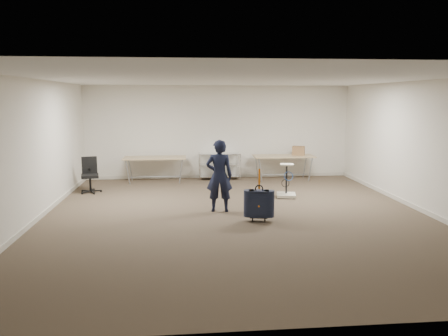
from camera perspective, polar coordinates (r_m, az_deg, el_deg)
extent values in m
plane|color=#403427|center=(9.12, 1.64, -6.31)|extent=(9.00, 9.00, 0.00)
plane|color=silver|center=(13.30, -0.73, 4.71)|extent=(8.00, 0.00, 8.00)
plane|color=silver|center=(4.48, 8.87, -4.23)|extent=(8.00, 0.00, 8.00)
plane|color=silver|center=(9.25, -23.75, 1.99)|extent=(0.00, 9.00, 9.00)
plane|color=silver|center=(10.15, 24.73, 2.49)|extent=(0.00, 9.00, 9.00)
plane|color=silver|center=(8.79, 1.73, 11.56)|extent=(8.00, 8.00, 0.00)
cube|color=beige|center=(13.47, -0.71, -1.03)|extent=(8.00, 0.02, 0.10)
cube|color=beige|center=(9.49, -23.17, -6.12)|extent=(0.02, 9.00, 0.10)
cube|color=beige|center=(10.37, 24.18, -4.93)|extent=(0.02, 9.00, 0.10)
cube|color=tan|center=(12.81, -9.02, 1.33)|extent=(1.80, 0.75, 0.03)
cylinder|color=#94979C|center=(12.90, -8.96, -1.15)|extent=(1.50, 0.02, 0.02)
cylinder|color=#94979C|center=(12.64, -12.45, -0.55)|extent=(0.13, 0.04, 0.69)
cylinder|color=#94979C|center=(12.54, -5.64, -0.45)|extent=(0.13, 0.04, 0.69)
cylinder|color=#94979C|center=(13.23, -12.14, -0.12)|extent=(0.13, 0.04, 0.69)
cylinder|color=#94979C|center=(13.13, -5.63, -0.02)|extent=(0.13, 0.04, 0.69)
cube|color=tan|center=(13.13, 7.77, 1.55)|extent=(1.80, 0.75, 0.03)
cylinder|color=#94979C|center=(13.22, 7.72, -0.87)|extent=(1.50, 0.02, 0.02)
cylinder|color=#94979C|center=(12.74, 4.76, -0.29)|extent=(0.13, 0.04, 0.69)
cylinder|color=#94979C|center=(13.09, 11.24, -0.18)|extent=(0.13, 0.04, 0.69)
cylinder|color=#94979C|center=(13.32, 4.31, 0.13)|extent=(0.13, 0.04, 0.69)
cylinder|color=#94979C|center=(13.66, 10.52, 0.22)|extent=(0.13, 0.04, 0.69)
cylinder|color=silver|center=(12.86, -3.19, 0.06)|extent=(0.02, 0.02, 0.80)
cylinder|color=silver|center=(12.97, 2.12, 0.14)|extent=(0.02, 0.02, 0.80)
cylinder|color=silver|center=(13.31, -3.27, 0.36)|extent=(0.02, 0.02, 0.80)
cylinder|color=silver|center=(13.41, 1.86, 0.44)|extent=(0.02, 0.02, 0.80)
cube|color=silver|center=(13.17, -0.61, -1.04)|extent=(1.20, 0.45, 0.02)
cube|color=silver|center=(13.11, -0.61, 0.47)|extent=(1.20, 0.45, 0.02)
cube|color=silver|center=(13.07, -0.61, 1.90)|extent=(1.20, 0.45, 0.01)
imported|color=black|center=(9.33, -0.63, -1.03)|extent=(0.60, 0.42, 1.56)
cube|color=black|center=(8.67, 4.59, -4.64)|extent=(0.42, 0.29, 0.53)
cube|color=black|center=(8.76, 4.57, -6.38)|extent=(0.37, 0.22, 0.03)
cylinder|color=black|center=(8.76, 3.76, -6.72)|extent=(0.04, 0.07, 0.07)
cylinder|color=black|center=(8.76, 5.36, -6.75)|extent=(0.04, 0.07, 0.07)
torus|color=black|center=(8.61, 4.61, -2.73)|extent=(0.17, 0.06, 0.17)
cube|color=orange|center=(8.59, 4.63, -1.44)|extent=(0.04, 0.01, 0.41)
cylinder|color=black|center=(11.85, -17.02, -2.89)|extent=(0.56, 0.56, 0.08)
cylinder|color=black|center=(11.81, -17.06, -1.98)|extent=(0.06, 0.06, 0.37)
cube|color=black|center=(11.77, -17.11, -1.01)|extent=(0.50, 0.50, 0.07)
cube|color=black|center=(11.93, -17.17, 0.38)|extent=(0.39, 0.13, 0.44)
cube|color=beige|center=(10.91, 8.12, -3.52)|extent=(0.54, 0.54, 0.07)
cylinder|color=black|center=(10.70, 7.40, -3.95)|extent=(0.05, 0.05, 0.04)
cylinder|color=black|center=(10.87, 8.11, -1.41)|extent=(0.05, 0.05, 0.73)
cube|color=beige|center=(10.77, 8.21, 0.44)|extent=(0.37, 0.33, 0.04)
torus|color=blue|center=(10.75, 8.50, -1.05)|extent=(0.25, 0.14, 0.22)
cube|color=#9B7B48|center=(13.28, 9.70, 2.24)|extent=(0.43, 0.38, 0.27)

